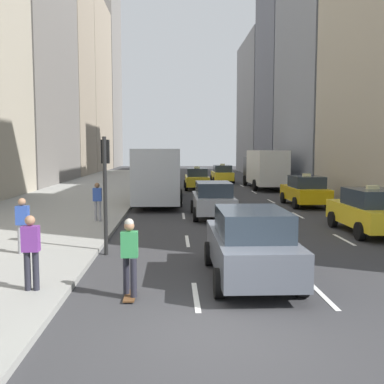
{
  "coord_description": "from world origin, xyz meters",
  "views": [
    {
      "loc": [
        -0.68,
        -7.55,
        3.21
      ],
      "look_at": [
        0.13,
        12.08,
        1.35
      ],
      "focal_mm": 42.0,
      "sensor_mm": 36.0,
      "label": 1
    }
  ],
  "objects_px": {
    "skateboarder": "(130,254)",
    "sedan_black_near": "(250,244)",
    "pedestrian_far_walking": "(97,200)",
    "traffic_light_pole": "(105,176)",
    "box_truck": "(264,168)",
    "pedestrian_mid_block": "(23,223)",
    "taxi_fourth": "(222,174)",
    "city_bus": "(159,172)",
    "sedan_silver_behind": "(213,199)",
    "pedestrian_near_curb": "(31,249)",
    "taxi_second": "(305,191)",
    "taxi_lead": "(197,179)",
    "taxi_third": "(369,211)"
  },
  "relations": [
    {
      "from": "sedan_black_near",
      "to": "taxi_lead",
      "type": "bearing_deg",
      "value": 90.0
    },
    {
      "from": "sedan_silver_behind",
      "to": "city_bus",
      "type": "distance_m",
      "value": 7.68
    },
    {
      "from": "box_truck",
      "to": "traffic_light_pole",
      "type": "xyz_separation_m",
      "value": [
        -9.55,
        -22.94,
        0.7
      ]
    },
    {
      "from": "taxi_third",
      "to": "city_bus",
      "type": "distance_m",
      "value": 14.29
    },
    {
      "from": "sedan_black_near",
      "to": "skateboarder",
      "type": "bearing_deg",
      "value": -156.36
    },
    {
      "from": "taxi_second",
      "to": "taxi_fourth",
      "type": "xyz_separation_m",
      "value": [
        -2.8,
        17.81,
        0.0
      ]
    },
    {
      "from": "pedestrian_mid_block",
      "to": "pedestrian_far_walking",
      "type": "relative_size",
      "value": 1.0
    },
    {
      "from": "taxi_fourth",
      "to": "traffic_light_pole",
      "type": "xyz_separation_m",
      "value": [
        -6.75,
        -29.21,
        1.53
      ]
    },
    {
      "from": "taxi_fourth",
      "to": "traffic_light_pole",
      "type": "distance_m",
      "value": 30.02
    },
    {
      "from": "sedan_silver_behind",
      "to": "pedestrian_near_curb",
      "type": "height_order",
      "value": "pedestrian_near_curb"
    },
    {
      "from": "taxi_fourth",
      "to": "sedan_black_near",
      "type": "relative_size",
      "value": 0.98
    },
    {
      "from": "taxi_second",
      "to": "pedestrian_near_curb",
      "type": "relative_size",
      "value": 2.67
    },
    {
      "from": "taxi_fourth",
      "to": "city_bus",
      "type": "bearing_deg",
      "value": -110.9
    },
    {
      "from": "taxi_second",
      "to": "sedan_black_near",
      "type": "distance_m",
      "value": 15.38
    },
    {
      "from": "taxi_third",
      "to": "box_truck",
      "type": "xyz_separation_m",
      "value": [
        0.0,
        19.95,
        0.83
      ]
    },
    {
      "from": "sedan_silver_behind",
      "to": "box_truck",
      "type": "distance_m",
      "value": 16.52
    },
    {
      "from": "taxi_lead",
      "to": "box_truck",
      "type": "relative_size",
      "value": 0.52
    },
    {
      "from": "pedestrian_mid_block",
      "to": "traffic_light_pole",
      "type": "relative_size",
      "value": 0.46
    },
    {
      "from": "taxi_lead",
      "to": "traffic_light_pole",
      "type": "height_order",
      "value": "traffic_light_pole"
    },
    {
      "from": "taxi_second",
      "to": "pedestrian_mid_block",
      "type": "xyz_separation_m",
      "value": [
        -11.92,
        -11.86,
        0.19
      ]
    },
    {
      "from": "city_bus",
      "to": "traffic_light_pole",
      "type": "distance_m",
      "value": 14.57
    },
    {
      "from": "sedan_silver_behind",
      "to": "skateboarder",
      "type": "distance_m",
      "value": 11.93
    },
    {
      "from": "taxi_fourth",
      "to": "sedan_silver_behind",
      "type": "xyz_separation_m",
      "value": [
        -2.8,
        -21.79,
        -0.02
      ]
    },
    {
      "from": "taxi_lead",
      "to": "taxi_fourth",
      "type": "xyz_separation_m",
      "value": [
        2.8,
        6.73,
        0.0
      ]
    },
    {
      "from": "box_truck",
      "to": "pedestrian_near_curb",
      "type": "height_order",
      "value": "box_truck"
    },
    {
      "from": "taxi_third",
      "to": "pedestrian_far_walking",
      "type": "height_order",
      "value": "taxi_third"
    },
    {
      "from": "city_bus",
      "to": "skateboarder",
      "type": "xyz_separation_m",
      "value": [
        -0.02,
        -18.68,
        -0.82
      ]
    },
    {
      "from": "pedestrian_far_walking",
      "to": "traffic_light_pole",
      "type": "bearing_deg",
      "value": -77.88
    },
    {
      "from": "pedestrian_far_walking",
      "to": "taxi_second",
      "type": "bearing_deg",
      "value": 28.42
    },
    {
      "from": "box_truck",
      "to": "pedestrian_near_curb",
      "type": "distance_m",
      "value": 28.94
    },
    {
      "from": "taxi_second",
      "to": "traffic_light_pole",
      "type": "bearing_deg",
      "value": -129.96
    },
    {
      "from": "box_truck",
      "to": "pedestrian_near_curb",
      "type": "xyz_separation_m",
      "value": [
        -10.58,
        -26.94,
        -0.64
      ]
    },
    {
      "from": "taxi_lead",
      "to": "box_truck",
      "type": "bearing_deg",
      "value": 4.74
    },
    {
      "from": "city_bus",
      "to": "pedestrian_mid_block",
      "type": "relative_size",
      "value": 7.04
    },
    {
      "from": "taxi_lead",
      "to": "sedan_black_near",
      "type": "relative_size",
      "value": 0.98
    },
    {
      "from": "taxi_lead",
      "to": "city_bus",
      "type": "height_order",
      "value": "city_bus"
    },
    {
      "from": "taxi_lead",
      "to": "pedestrian_near_curb",
      "type": "relative_size",
      "value": 2.67
    },
    {
      "from": "taxi_second",
      "to": "sedan_silver_behind",
      "type": "bearing_deg",
      "value": -144.63
    },
    {
      "from": "box_truck",
      "to": "pedestrian_far_walking",
      "type": "relative_size",
      "value": 5.09
    },
    {
      "from": "city_bus",
      "to": "skateboarder",
      "type": "bearing_deg",
      "value": -90.06
    },
    {
      "from": "taxi_second",
      "to": "box_truck",
      "type": "distance_m",
      "value": 11.58
    },
    {
      "from": "taxi_lead",
      "to": "city_bus",
      "type": "xyz_separation_m",
      "value": [
        -2.81,
        -7.97,
        0.91
      ]
    },
    {
      "from": "taxi_third",
      "to": "pedestrian_mid_block",
      "type": "bearing_deg",
      "value": -163.83
    },
    {
      "from": "taxi_third",
      "to": "pedestrian_mid_block",
      "type": "distance_m",
      "value": 12.41
    },
    {
      "from": "pedestrian_far_walking",
      "to": "sedan_silver_behind",
      "type": "bearing_deg",
      "value": 19.67
    },
    {
      "from": "skateboarder",
      "to": "city_bus",
      "type": "bearing_deg",
      "value": 89.94
    },
    {
      "from": "pedestrian_near_curb",
      "to": "pedestrian_far_walking",
      "type": "height_order",
      "value": "same"
    },
    {
      "from": "skateboarder",
      "to": "sedan_black_near",
      "type": "bearing_deg",
      "value": 23.64
    },
    {
      "from": "box_truck",
      "to": "pedestrian_mid_block",
      "type": "bearing_deg",
      "value": -116.99
    },
    {
      "from": "skateboarder",
      "to": "traffic_light_pole",
      "type": "height_order",
      "value": "traffic_light_pole"
    }
  ]
}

